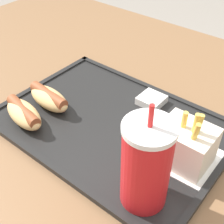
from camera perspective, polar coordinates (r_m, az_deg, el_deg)
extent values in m
cube|color=brown|center=(0.96, -1.76, -19.17)|extent=(1.42, 1.05, 0.77)
cube|color=black|center=(0.64, 0.00, -2.43)|extent=(0.45, 0.32, 0.01)
cube|color=black|center=(0.74, 7.66, 4.28)|extent=(0.45, 0.01, 0.00)
cube|color=black|center=(0.56, -10.25, -10.13)|extent=(0.45, 0.01, 0.00)
cube|color=black|center=(0.56, 18.08, -11.24)|extent=(0.01, 0.32, 0.00)
cube|color=black|center=(0.76, -13.04, 5.01)|extent=(0.01, 0.32, 0.00)
cube|color=white|center=(0.59, 12.56, -7.69)|extent=(0.13, 0.12, 0.00)
cylinder|color=red|center=(0.46, 6.19, -9.96)|extent=(0.07, 0.07, 0.14)
cylinder|color=silver|center=(0.41, 6.92, -3.01)|extent=(0.08, 0.08, 0.01)
cylinder|color=red|center=(0.39, 7.15, -0.70)|extent=(0.01, 0.01, 0.03)
ellipsoid|color=#DBB270|center=(0.65, -15.81, -0.36)|extent=(0.12, 0.07, 0.04)
cylinder|color=brown|center=(0.65, -15.94, 0.22)|extent=(0.10, 0.04, 0.02)
ellipsoid|color=#DBB270|center=(0.68, -11.44, 2.45)|extent=(0.11, 0.06, 0.04)
cylinder|color=brown|center=(0.68, -11.53, 3.03)|extent=(0.10, 0.03, 0.02)
cube|color=silver|center=(0.55, 13.48, -5.69)|extent=(0.09, 0.07, 0.08)
cylinder|color=#E5C14C|center=(0.53, 12.81, -2.87)|extent=(0.01, 0.01, 0.07)
cylinder|color=#E5C14C|center=(0.52, 14.62, -4.00)|extent=(0.01, 0.01, 0.08)
cylinder|color=#E5C14C|center=(0.53, 14.94, -4.19)|extent=(0.02, 0.02, 0.08)
cylinder|color=#E5C14C|center=(0.51, 14.49, -5.12)|extent=(0.02, 0.01, 0.08)
cube|color=silver|center=(0.69, 7.24, 2.20)|extent=(0.05, 0.05, 0.02)
cube|color=white|center=(0.68, 7.29, 2.71)|extent=(0.04, 0.04, 0.00)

